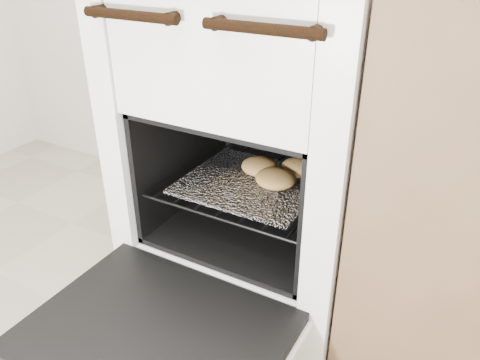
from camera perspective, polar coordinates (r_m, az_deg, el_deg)
name	(u,v)px	position (r m, az deg, el deg)	size (l,w,h in m)	color
stove	(267,141)	(1.37, 3.30, 4.79)	(0.66, 0.74, 1.01)	white
oven_door	(155,336)	(1.14, -10.32, -18.24)	(0.59, 0.46, 0.04)	black
oven_rack	(255,182)	(1.36, 1.82, -0.21)	(0.48, 0.46, 0.01)	black
foil_sheet	(251,183)	(1.34, 1.39, -0.35)	(0.37, 0.33, 0.01)	white
baked_rolls	(278,171)	(1.34, 4.60, 1.11)	(0.24, 0.24, 0.05)	tan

